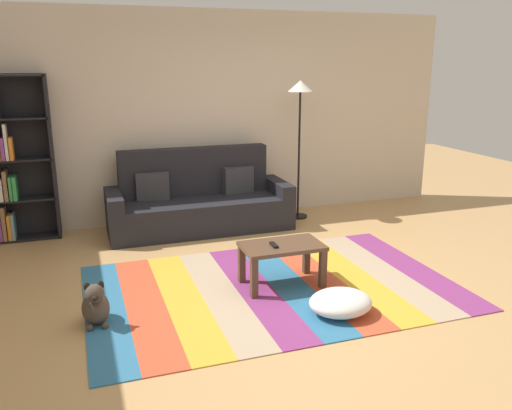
{
  "coord_description": "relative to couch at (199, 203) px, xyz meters",
  "views": [
    {
      "loc": [
        -1.7,
        -4.28,
        2.06
      ],
      "look_at": [
        -0.02,
        0.6,
        0.65
      ],
      "focal_mm": 37.06,
      "sensor_mm": 36.0,
      "label": 1
    }
  ],
  "objects": [
    {
      "name": "ground_plane",
      "position": [
        0.29,
        -2.02,
        -0.34
      ],
      "size": [
        14.0,
        14.0,
        0.0
      ],
      "primitive_type": "plane",
      "color": "tan"
    },
    {
      "name": "back_wall",
      "position": [
        0.29,
        0.53,
        1.01
      ],
      "size": [
        6.8,
        0.1,
        2.7
      ],
      "primitive_type": "cube",
      "color": "beige",
      "rests_on": "ground_plane"
    },
    {
      "name": "rug",
      "position": [
        0.23,
        -2.02,
        -0.33
      ],
      "size": [
        3.39,
        2.2,
        0.01
      ],
      "color": "teal",
      "rests_on": "ground_plane"
    },
    {
      "name": "couch",
      "position": [
        0.0,
        0.0,
        0.0
      ],
      "size": [
        2.26,
        0.8,
        1.0
      ],
      "color": "black",
      "rests_on": "ground_plane"
    },
    {
      "name": "bookshelf",
      "position": [
        -2.22,
        0.28,
        0.61
      ],
      "size": [
        0.9,
        0.28,
        1.93
      ],
      "color": "black",
      "rests_on": "ground_plane"
    },
    {
      "name": "coffee_table",
      "position": [
        0.33,
        -2.0,
        -0.0
      ],
      "size": [
        0.76,
        0.45,
        0.4
      ],
      "color": "#513826",
      "rests_on": "rug"
    },
    {
      "name": "pouf",
      "position": [
        0.57,
        -2.72,
        -0.23
      ],
      "size": [
        0.54,
        0.46,
        0.2
      ],
      "primitive_type": "ellipsoid",
      "color": "white",
      "rests_on": "rug"
    },
    {
      "name": "dog",
      "position": [
        -1.37,
        -2.21,
        -0.18
      ],
      "size": [
        0.22,
        0.35,
        0.4
      ],
      "color": "#473D33",
      "rests_on": "ground_plane"
    },
    {
      "name": "standing_lamp",
      "position": [
        1.38,
        0.05,
        1.18
      ],
      "size": [
        0.32,
        0.32,
        1.82
      ],
      "color": "black",
      "rests_on": "ground_plane"
    },
    {
      "name": "tv_remote",
      "position": [
        0.24,
        -2.01,
        0.09
      ],
      "size": [
        0.05,
        0.15,
        0.02
      ],
      "primitive_type": "cube",
      "rotation": [
        0.0,
        0.0,
        -0.05
      ],
      "color": "black",
      "rests_on": "coffee_table"
    }
  ]
}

